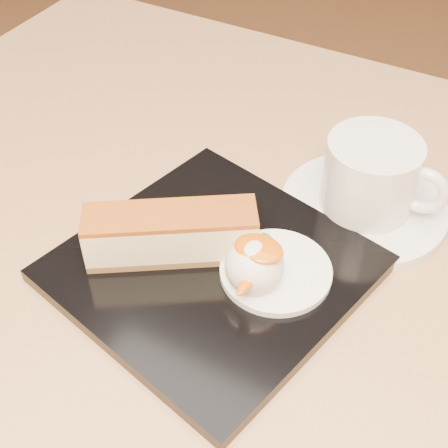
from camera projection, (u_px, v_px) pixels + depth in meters
The scene contains 9 objects.
table at pixel (177, 362), 0.64m from camera, with size 0.80×0.80×0.72m.
dessert_plate at pixel (212, 268), 0.51m from camera, with size 0.22×0.22×0.01m, color black.
cheesecake at pixel (171, 234), 0.50m from camera, with size 0.14×0.11×0.04m.
cream_smear at pixel (276, 271), 0.50m from camera, with size 0.09×0.09×0.01m, color white.
ice_cream_scoop at pixel (254, 266), 0.48m from camera, with size 0.05×0.05×0.05m, color white.
mango_sauce at pixel (259, 249), 0.46m from camera, with size 0.04×0.03×0.01m, color #D55806.
mint_sprig at pixel (257, 236), 0.52m from camera, with size 0.03×0.02×0.00m.
saucer at pixel (363, 207), 0.57m from camera, with size 0.15×0.15×0.01m, color white.
coffee_cup at pixel (373, 174), 0.54m from camera, with size 0.11×0.08×0.07m.
Camera 1 is at (0.21, -0.29, 1.11)m, focal length 50.00 mm.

